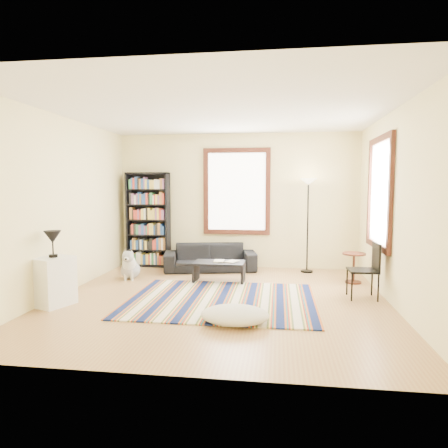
# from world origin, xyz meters

# --- Properties ---
(floor) EXTENTS (5.00, 5.00, 0.10)m
(floor) POSITION_xyz_m (0.00, 0.00, -0.05)
(floor) COLOR #A8824D
(floor) RESTS_ON ground
(ceiling) EXTENTS (5.00, 5.00, 0.10)m
(ceiling) POSITION_xyz_m (0.00, 0.00, 2.85)
(ceiling) COLOR white
(ceiling) RESTS_ON floor
(wall_back) EXTENTS (5.00, 0.10, 2.80)m
(wall_back) POSITION_xyz_m (0.00, 2.55, 1.40)
(wall_back) COLOR #FFEBAB
(wall_back) RESTS_ON floor
(wall_front) EXTENTS (5.00, 0.10, 2.80)m
(wall_front) POSITION_xyz_m (0.00, -2.55, 1.40)
(wall_front) COLOR #FFEBAB
(wall_front) RESTS_ON floor
(wall_left) EXTENTS (0.10, 5.00, 2.80)m
(wall_left) POSITION_xyz_m (-2.55, 0.00, 1.40)
(wall_left) COLOR #FFEBAB
(wall_left) RESTS_ON floor
(wall_right) EXTENTS (0.10, 5.00, 2.80)m
(wall_right) POSITION_xyz_m (2.55, 0.00, 1.40)
(wall_right) COLOR #FFEBAB
(wall_right) RESTS_ON floor
(window_back) EXTENTS (1.20, 0.06, 1.60)m
(window_back) POSITION_xyz_m (0.00, 2.47, 1.60)
(window_back) COLOR white
(window_back) RESTS_ON wall_back
(window_right) EXTENTS (0.06, 1.20, 1.60)m
(window_right) POSITION_xyz_m (2.47, 0.80, 1.60)
(window_right) COLOR white
(window_right) RESTS_ON wall_right
(rug) EXTENTS (2.78, 2.22, 0.02)m
(rug) POSITION_xyz_m (0.04, -0.07, 0.01)
(rug) COLOR #0D1845
(rug) RESTS_ON floor
(sofa) EXTENTS (1.08, 1.95, 0.54)m
(sofa) POSITION_xyz_m (-0.49, 2.05, 0.27)
(sofa) COLOR black
(sofa) RESTS_ON floor
(bookshelf) EXTENTS (0.90, 0.30, 2.00)m
(bookshelf) POSITION_xyz_m (-1.88, 2.32, 1.00)
(bookshelf) COLOR black
(bookshelf) RESTS_ON floor
(coffee_table) EXTENTS (0.97, 0.65, 0.36)m
(coffee_table) POSITION_xyz_m (-0.17, 1.12, 0.18)
(coffee_table) COLOR black
(coffee_table) RESTS_ON floor
(book_a) EXTENTS (0.25, 0.19, 0.02)m
(book_a) POSITION_xyz_m (-0.27, 1.12, 0.37)
(book_a) COLOR beige
(book_a) RESTS_ON coffee_table
(book_b) EXTENTS (0.28, 0.31, 0.02)m
(book_b) POSITION_xyz_m (-0.02, 1.17, 0.37)
(book_b) COLOR beige
(book_b) RESTS_ON coffee_table
(floor_cushion) EXTENTS (1.00, 0.85, 0.22)m
(floor_cushion) POSITION_xyz_m (0.34, -1.04, 0.11)
(floor_cushion) COLOR beige
(floor_cushion) RESTS_ON floor
(floor_lamp) EXTENTS (0.39, 0.39, 1.86)m
(floor_lamp) POSITION_xyz_m (1.45, 2.15, 0.93)
(floor_lamp) COLOR black
(floor_lamp) RESTS_ON floor
(side_table) EXTENTS (0.51, 0.51, 0.54)m
(side_table) POSITION_xyz_m (2.20, 1.33, 0.27)
(side_table) COLOR #441D11
(side_table) RESTS_ON floor
(folding_chair) EXTENTS (0.43, 0.41, 0.86)m
(folding_chair) POSITION_xyz_m (2.15, 0.35, 0.43)
(folding_chair) COLOR black
(folding_chair) RESTS_ON floor
(white_cabinet) EXTENTS (0.53, 0.60, 0.70)m
(white_cabinet) POSITION_xyz_m (-2.30, -0.63, 0.35)
(white_cabinet) COLOR white
(white_cabinet) RESTS_ON floor
(table_lamp) EXTENTS (0.24, 0.24, 0.38)m
(table_lamp) POSITION_xyz_m (-2.30, -0.63, 0.89)
(table_lamp) COLOR black
(table_lamp) RESTS_ON white_cabinet
(dog) EXTENTS (0.45, 0.58, 0.54)m
(dog) POSITION_xyz_m (-1.84, 1.14, 0.27)
(dog) COLOR #AAAAAA
(dog) RESTS_ON floor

